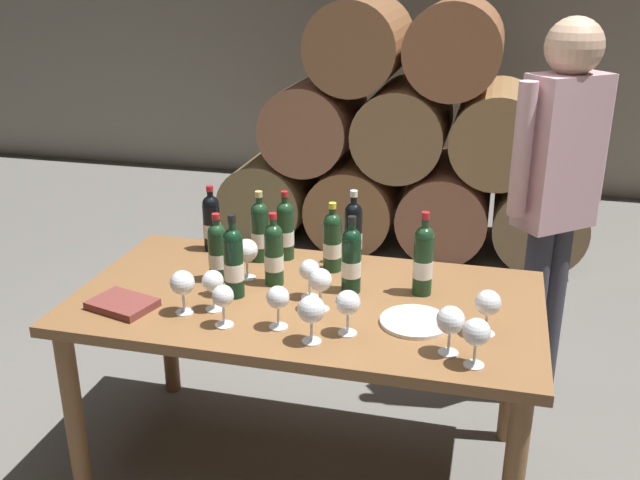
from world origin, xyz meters
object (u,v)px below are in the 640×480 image
Objects in this scene: wine_bottle_1 at (212,222)px; wine_bottle_6 at (351,259)px; wine_bottle_2 at (423,259)px; wine_bottle_7 at (285,230)px; wine_glass_3 at (311,310)px; wine_bottle_4 at (274,254)px; wine_bottle_5 at (234,262)px; wine_glass_10 at (182,284)px; wine_glass_7 at (348,304)px; wine_glass_4 at (223,297)px; dining_table at (307,319)px; wine_bottle_8 at (218,252)px; wine_glass_1 at (488,304)px; wine_glass_5 at (246,251)px; wine_bottle_9 at (353,233)px; wine_glass_11 at (476,333)px; sommelier_presenting at (557,183)px; wine_glass_2 at (213,282)px; wine_glass_6 at (278,299)px; serving_plate at (415,322)px; wine_glass_0 at (450,321)px; wine_bottle_3 at (332,241)px; wine_glass_9 at (320,281)px; tasting_notebook at (122,304)px; wine_glass_8 at (310,271)px; wine_bottle_0 at (260,231)px.

wine_bottle_6 reaches higher than wine_bottle_1.
wine_bottle_2 is 0.62m from wine_bottle_7.
wine_bottle_2 is at bearing 56.16° from wine_glass_3.
wine_bottle_5 is (-0.11, -0.14, 0.01)m from wine_bottle_4.
wine_glass_3 is at bearing -10.63° from wine_glass_10.
wine_bottle_1 reaches higher than wine_glass_7.
wine_glass_7 reaches higher than wine_glass_4.
dining_table is 0.37m from wine_glass_7.
wine_bottle_8 is at bearing -123.79° from wine_bottle_7.
wine_glass_5 reaches higher than wine_glass_1.
wine_bottle_5 is at bearing -131.57° from wine_bottle_9.
wine_glass_11 is at bearing -53.05° from wine_bottle_9.
wine_glass_3 is 1.02× the size of wine_glass_10.
wine_bottle_9 is at bearing 2.82° from wine_bottle_7.
wine_glass_11 is at bearing -42.25° from wine_bottle_6.
wine_bottle_2 reaches higher than wine_bottle_5.
sommelier_presenting is (1.10, 1.03, 0.18)m from wine_glass_4.
wine_glass_2 is 0.99× the size of wine_glass_6.
serving_plate is (0.26, -0.20, -0.12)m from wine_bottle_6.
serving_plate is (-0.21, 0.23, -0.11)m from wine_glass_11.
wine_bottle_1 is 1.22m from wine_glass_0.
dining_table is 0.73m from wine_glass_11.
sommelier_presenting is (0.48, 0.61, 0.15)m from wine_bottle_2.
wine_bottle_2 reaches higher than wine_bottle_6.
wine_bottle_7 reaches higher than wine_bottle_1.
wine_glass_3 is at bearing -6.64° from wine_glass_4.
wine_bottle_3 is 0.98× the size of wine_bottle_7.
wine_glass_0 is at bearing -8.22° from wine_glass_7.
wine_bottle_3 reaches higher than wine_glass_11.
wine_glass_9 reaches higher than dining_table.
wine_glass_1 is at bearing 10.07° from wine_glass_4.
wine_bottle_6 is at bearing -138.43° from sommelier_presenting.
wine_glass_4 is at bearing -53.00° from wine_glass_2.
wine_bottle_2 reaches higher than wine_glass_9.
wine_glass_10 is (-0.48, -0.58, -0.02)m from wine_bottle_9.
wine_glass_5 is (0.02, 0.28, 0.01)m from wine_glass_2.
wine_glass_6 reaches higher than tasting_notebook.
wine_bottle_8 is (0.14, -0.29, -0.00)m from wine_bottle_1.
sommelier_presenting is (0.88, 0.75, 0.18)m from wine_glass_8.
wine_bottle_5 is at bearing -58.26° from wine_bottle_1.
wine_bottle_9 is 0.60m from wine_glass_7.
serving_plate is at bearing -4.90° from wine_bottle_5.
wine_glass_7 is at bearing -124.86° from sommelier_presenting.
wine_bottle_5 is (0.02, -0.34, 0.01)m from wine_bottle_0.
wine_bottle_9 reaches higher than wine_glass_10.
wine_glass_8 is at bearing 11.30° from wine_bottle_5.
wine_glass_7 is 0.20m from wine_glass_9.
wine_glass_6 reaches higher than wine_glass_4.
wine_glass_7 reaches higher than serving_plate.
wine_glass_8 is 1.16m from sommelier_presenting.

